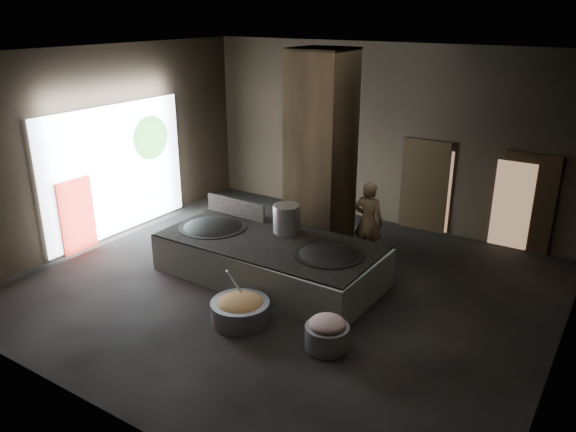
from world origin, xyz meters
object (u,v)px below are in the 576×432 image
Objects in this scene: wok_left at (213,230)px; veg_basin at (240,311)px; cook at (368,222)px; hearth_platform at (270,259)px; meat_basin at (327,337)px; stock_pot at (286,219)px; wok_right at (329,258)px.

wok_left is 1.37× the size of veg_basin.
wok_left is at bearing 30.05° from cook.
hearth_platform is 6.26× the size of meat_basin.
stock_pot reaches higher than hearth_platform.
hearth_platform is 2.78m from meat_basin.
stock_pot is 0.82× the size of meat_basin.
meat_basin is at bearing -61.44° from wok_right.
veg_basin is at bearing -113.92° from wok_right.
wok_right is 1.84× the size of meat_basin.
wok_left is 3.37m from cook.
hearth_platform is at bearing 50.15° from cook.
veg_basin is (2.01, -1.68, -0.56)m from wok_left.
wok_left is 1.66m from stock_pot.
stock_pot is 3.23m from meat_basin.
wok_right is 1.28× the size of veg_basin.
cook is at bearing 91.09° from wok_right.
stock_pot is at bearing 135.53° from meat_basin.
meat_basin is at bearing -44.47° from stock_pot.
cook is at bearing 46.05° from stock_pot.
wok_right reaches higher than meat_basin.
stock_pot reaches higher than veg_basin.
hearth_platform is 3.17× the size of wok_left.
wok_left is 1.07× the size of wok_right.
cook is (2.77, 1.91, 0.15)m from wok_left.
wok_left reaches higher than meat_basin.
hearth_platform is 1.83m from veg_basin.
wok_left is 4.06m from meat_basin.
hearth_platform reaches higher than meat_basin.
hearth_platform is 2.54× the size of cook.
meat_basin is (3.71, -1.57, -0.55)m from wok_left.
wok_right is at bearing 66.08° from veg_basin.
wok_left is 2.68m from veg_basin.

